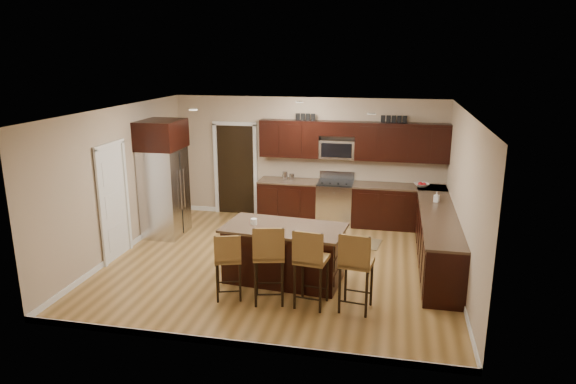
% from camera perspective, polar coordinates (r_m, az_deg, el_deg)
% --- Properties ---
extents(floor, '(6.00, 6.00, 0.00)m').
position_cam_1_polar(floor, '(9.19, -0.89, -7.95)').
color(floor, '#A27940').
rests_on(floor, ground).
extents(ceiling, '(6.00, 6.00, 0.00)m').
position_cam_1_polar(ceiling, '(8.50, -0.96, 9.04)').
color(ceiling, silver).
rests_on(ceiling, wall_back).
extents(wall_back, '(6.00, 0.00, 6.00)m').
position_cam_1_polar(wall_back, '(11.38, 2.12, 3.70)').
color(wall_back, tan).
rests_on(wall_back, floor).
extents(wall_left, '(0.00, 5.50, 5.50)m').
position_cam_1_polar(wall_left, '(9.84, -18.24, 1.12)').
color(wall_left, tan).
rests_on(wall_left, floor).
extents(wall_right, '(0.00, 5.50, 5.50)m').
position_cam_1_polar(wall_right, '(8.62, 18.92, -0.84)').
color(wall_right, tan).
rests_on(wall_right, floor).
extents(base_cabinets, '(4.02, 3.96, 0.92)m').
position_cam_1_polar(base_cabinets, '(10.19, 11.43, -3.14)').
color(base_cabinets, black).
rests_on(base_cabinets, floor).
extents(upper_cabinets, '(4.00, 0.33, 0.80)m').
position_cam_1_polar(upper_cabinets, '(11.00, 7.39, 5.78)').
color(upper_cabinets, black).
rests_on(upper_cabinets, wall_back).
extents(range, '(0.76, 0.64, 1.11)m').
position_cam_1_polar(range, '(11.21, 5.25, -1.16)').
color(range, silver).
rests_on(range, floor).
extents(microwave, '(0.76, 0.31, 0.40)m').
position_cam_1_polar(microwave, '(11.09, 5.48, 4.76)').
color(microwave, silver).
rests_on(microwave, upper_cabinets).
extents(doorway, '(0.85, 0.03, 2.06)m').
position_cam_1_polar(doorway, '(11.81, -5.82, 2.47)').
color(doorway, black).
rests_on(doorway, floor).
extents(pantry_door, '(0.03, 0.80, 2.04)m').
position_cam_1_polar(pantry_door, '(9.66, -18.85, -1.21)').
color(pantry_door, white).
rests_on(pantry_door, floor).
extents(letter_decor, '(2.20, 0.03, 0.15)m').
position_cam_1_polar(letter_decor, '(10.95, 6.72, 8.17)').
color(letter_decor, black).
rests_on(letter_decor, upper_cabinets).
extents(island, '(2.02, 1.20, 0.92)m').
position_cam_1_polar(island, '(8.41, -0.44, -7.02)').
color(island, black).
rests_on(island, floor).
extents(stool_left, '(0.49, 0.49, 1.05)m').
position_cam_1_polar(stool_left, '(7.74, -6.68, -7.34)').
color(stool_left, olive).
rests_on(stool_left, floor).
extents(stool_mid, '(0.55, 0.55, 1.22)m').
position_cam_1_polar(stool_mid, '(7.52, -2.15, -7.04)').
color(stool_mid, olive).
rests_on(stool_mid, floor).
extents(stool_right, '(0.50, 0.50, 1.20)m').
position_cam_1_polar(stool_right, '(7.41, 2.48, -7.48)').
color(stool_right, olive).
rests_on(stool_right, floor).
extents(refrigerator, '(0.79, 0.95, 2.35)m').
position_cam_1_polar(refrigerator, '(10.58, -13.64, 1.61)').
color(refrigerator, silver).
rests_on(refrigerator, floor).
extents(floor_mat, '(1.01, 0.75, 0.01)m').
position_cam_1_polar(floor_mat, '(10.24, 7.60, -5.56)').
color(floor_mat, brown).
rests_on(floor_mat, floor).
extents(fruit_bowl, '(0.39, 0.39, 0.07)m').
position_cam_1_polar(fruit_bowl, '(11.03, 14.62, 0.76)').
color(fruit_bowl, silver).
rests_on(fruit_bowl, base_cabinets).
extents(soap_bottle, '(0.12, 0.12, 0.19)m').
position_cam_1_polar(soap_bottle, '(9.96, 16.18, -0.53)').
color(soap_bottle, '#B2B2B2').
rests_on(soap_bottle, base_cabinets).
extents(canister_tall, '(0.12, 0.12, 0.19)m').
position_cam_1_polar(canister_tall, '(11.24, -0.34, 1.81)').
color(canister_tall, silver).
rests_on(canister_tall, base_cabinets).
extents(canister_short, '(0.11, 0.11, 0.15)m').
position_cam_1_polar(canister_short, '(11.22, 0.43, 1.68)').
color(canister_short, silver).
rests_on(canister_short, base_cabinets).
extents(island_jar, '(0.10, 0.10, 0.10)m').
position_cam_1_polar(island_jar, '(8.34, -3.82, -3.30)').
color(island_jar, white).
rests_on(island_jar, island).
extents(stool_extra, '(0.50, 0.50, 1.20)m').
position_cam_1_polar(stool_extra, '(7.35, 7.53, -7.82)').
color(stool_extra, olive).
rests_on(stool_extra, floor).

